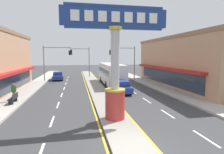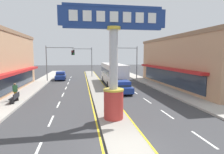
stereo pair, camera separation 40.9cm
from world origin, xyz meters
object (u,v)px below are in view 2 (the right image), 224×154
object	(u,v)px
sedan_near_left_lane	(61,76)
street_bench	(15,97)
traffic_light_right_side	(128,57)
bus_near_right_lane	(113,73)
district_sign	(114,66)
sedan_far_right_lane	(122,87)
pedestrian_near_kerb	(15,91)
storefront_right	(197,62)
traffic_light_median_far	(84,57)
traffic_light_left_side	(57,57)

from	to	relation	value
sedan_near_left_lane	street_bench	xyz separation A→B (m)	(-2.38, -17.21, -0.14)
traffic_light_right_side	bus_near_right_lane	distance (m)	6.41
district_sign	sedan_near_left_lane	world-z (taller)	district_sign
bus_near_right_lane	sedan_far_right_lane	distance (m)	6.84
district_sign	sedan_near_left_lane	size ratio (longest dim) A/B	1.77
sedan_far_right_lane	pedestrian_near_kerb	distance (m)	11.59
bus_near_right_lane	street_bench	xyz separation A→B (m)	(-11.10, -10.14, -1.22)
storefront_right	street_bench	bearing A→B (deg)	-164.47
storefront_right	bus_near_right_lane	world-z (taller)	storefront_right
district_sign	pedestrian_near_kerb	size ratio (longest dim) A/B	4.48
street_bench	traffic_light_right_side	bearing A→B (deg)	45.40
traffic_light_median_far	pedestrian_near_kerb	distance (m)	21.23
traffic_light_left_side	street_bench	bearing A→B (deg)	-97.95
district_sign	storefront_right	xyz separation A→B (m)	(14.49, 12.15, -0.23)
sedan_near_left_lane	pedestrian_near_kerb	distance (m)	16.62
sedan_far_right_lane	storefront_right	bearing A→B (deg)	14.18
traffic_light_left_side	sedan_far_right_lane	world-z (taller)	traffic_light_left_side
bus_near_right_lane	district_sign	bearing A→B (deg)	-99.65
district_sign	bus_near_right_lane	bearing A→B (deg)	80.35
district_sign	traffic_light_median_far	bearing A→B (deg)	93.19
traffic_light_median_far	bus_near_right_lane	distance (m)	11.48
sedan_near_left_lane	sedan_far_right_lane	bearing A→B (deg)	-57.78
pedestrian_near_kerb	district_sign	bearing A→B (deg)	-37.51
traffic_light_left_side	traffic_light_right_side	bearing A→B (deg)	-0.57
traffic_light_left_side	sedan_near_left_lane	xyz separation A→B (m)	(0.28, 2.19, -3.46)
district_sign	pedestrian_near_kerb	xyz separation A→B (m)	(-8.59, 6.59, -2.70)
storefront_right	sedan_near_left_lane	size ratio (longest dim) A/B	4.82
sedan_far_right_lane	sedan_near_left_lane	distance (m)	16.35
traffic_light_left_side	street_bench	xyz separation A→B (m)	(-2.10, -15.02, -3.60)
traffic_light_left_side	bus_near_right_lane	size ratio (longest dim) A/B	0.55
district_sign	street_bench	bearing A→B (deg)	145.39
district_sign	traffic_light_right_side	xyz separation A→B (m)	(6.29, 20.68, 0.39)
district_sign	street_bench	distance (m)	10.69
traffic_light_left_side	street_bench	size ratio (longest dim) A/B	3.87
storefront_right	traffic_light_right_side	distance (m)	11.85
district_sign	traffic_light_median_far	distance (m)	26.40
traffic_light_left_side	pedestrian_near_kerb	xyz separation A→B (m)	(-2.30, -14.22, -3.09)
district_sign	pedestrian_near_kerb	world-z (taller)	district_sign
district_sign	sedan_far_right_lane	size ratio (longest dim) A/B	1.79
storefront_right	traffic_light_median_far	size ratio (longest dim) A/B	3.40
storefront_right	pedestrian_near_kerb	distance (m)	23.87
storefront_right	sedan_near_left_lane	bearing A→B (deg)	152.10
street_bench	sedan_far_right_lane	bearing A→B (deg)	16.94
bus_near_right_lane	pedestrian_near_kerb	bearing A→B (deg)	-140.43
storefront_right	traffic_light_left_side	xyz separation A→B (m)	(-20.78, 8.66, 0.62)
storefront_right	traffic_light_left_side	bearing A→B (deg)	157.38
traffic_light_median_far	bus_near_right_lane	xyz separation A→B (m)	(4.18, -10.43, -2.33)
storefront_right	sedan_near_left_lane	world-z (taller)	storefront_right
traffic_light_left_side	sedan_far_right_lane	xyz separation A→B (m)	(9.00, -11.64, -3.46)
district_sign	street_bench	xyz separation A→B (m)	(-8.39, 5.79, -3.21)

